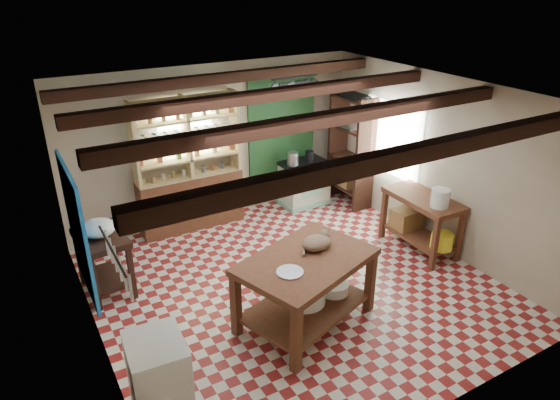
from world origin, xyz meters
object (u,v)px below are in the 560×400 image
right_counter (420,223)px  stove (304,183)px  prep_table (105,263)px  work_table (306,291)px  white_cabinet (160,381)px  cat (316,243)px

right_counter → stove: bearing=106.9°
stove → prep_table: (-3.74, -1.01, 0.02)m
work_table → white_cabinet: (-1.95, -0.54, 0.01)m
work_table → prep_table: (-1.93, 1.85, -0.02)m
stove → white_cabinet: size_ratio=0.90×
prep_table → right_counter: (4.38, -1.24, 0.02)m
work_table → stove: 3.38m
prep_table → cat: (2.15, -1.72, 0.55)m
cat → work_table: bearing=-178.7°
stove → prep_table: bearing=-165.9°
stove → right_counter: (0.64, -2.25, 0.03)m
stove → right_counter: size_ratio=0.68×
prep_table → right_counter: size_ratio=0.69×
work_table → cat: 0.59m
prep_table → white_cabinet: bearing=-94.7°
prep_table → stove: bearing=10.9°
cat → right_counter: bearing=-16.2°
stove → right_counter: right_counter is taller
work_table → right_counter: 2.52m
stove → prep_table: 3.87m
work_table → stove: work_table is taller
stove → right_counter: bearing=-75.0°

